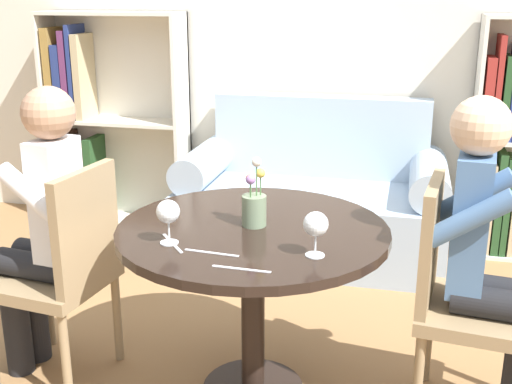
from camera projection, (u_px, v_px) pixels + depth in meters
back_wall at (328, 23)px, 3.96m from camera, size 5.20×0.05×2.70m
round_table at (253, 259)px, 2.39m from camera, size 1.01×1.01×0.71m
couch at (313, 203)px, 3.88m from camera, size 1.55×0.80×0.92m
bookshelf_left at (99, 125)px, 4.36m from camera, size 0.96×0.28×1.41m
chair_left at (65, 266)px, 2.53m from camera, size 0.47×0.47×0.90m
chair_right at (460, 292)px, 2.31m from camera, size 0.47×0.47×0.90m
person_left at (43, 228)px, 2.53m from camera, size 0.44×0.37×1.21m
person_right at (491, 258)px, 2.23m from camera, size 0.44×0.37×1.21m
wine_glass_left at (168, 213)px, 2.17m from camera, size 0.08×0.08×0.16m
wine_glass_right at (316, 226)px, 2.07m from camera, size 0.08×0.08×0.15m
flower_vase at (255, 204)px, 2.35m from camera, size 0.09×0.09×0.26m
knife_left_setting at (172, 243)px, 2.20m from camera, size 0.13×0.15×0.00m
fork_left_setting at (241, 269)px, 1.99m from camera, size 0.19×0.02×0.00m
knife_right_setting at (212, 253)px, 2.12m from camera, size 0.19×0.03×0.00m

